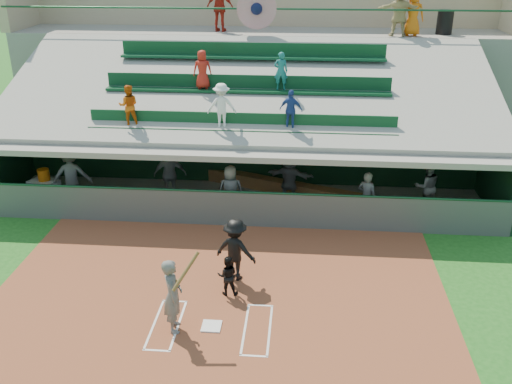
# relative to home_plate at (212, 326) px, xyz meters

# --- Properties ---
(ground) EXTENTS (100.00, 100.00, 0.00)m
(ground) POSITION_rel_home_plate_xyz_m (0.00, 0.00, -0.04)
(ground) COLOR #1D5818
(ground) RESTS_ON ground
(dirt_slab) EXTENTS (11.00, 9.00, 0.02)m
(dirt_slab) POSITION_rel_home_plate_xyz_m (0.00, 0.50, -0.03)
(dirt_slab) COLOR brown
(dirt_slab) RESTS_ON ground
(home_plate) EXTENTS (0.43, 0.43, 0.03)m
(home_plate) POSITION_rel_home_plate_xyz_m (0.00, 0.00, 0.00)
(home_plate) COLOR white
(home_plate) RESTS_ON dirt_slab
(batters_box_chalk) EXTENTS (2.65, 1.85, 0.01)m
(batters_box_chalk) POSITION_rel_home_plate_xyz_m (0.00, 0.00, -0.01)
(batters_box_chalk) COLOR white
(batters_box_chalk) RESTS_ON dirt_slab
(dugout_floor) EXTENTS (16.00, 3.50, 0.04)m
(dugout_floor) POSITION_rel_home_plate_xyz_m (0.00, 6.75, -0.02)
(dugout_floor) COLOR gray
(dugout_floor) RESTS_ON ground
(concourse_slab) EXTENTS (20.00, 3.00, 4.60)m
(concourse_slab) POSITION_rel_home_plate_xyz_m (0.00, 13.50, 2.26)
(concourse_slab) COLOR gray
(concourse_slab) RESTS_ON ground
(grandstand) EXTENTS (20.40, 10.40, 7.80)m
(grandstand) POSITION_rel_home_plate_xyz_m (-0.01, 10.51, 2.23)
(grandstand) COLOR #4F544F
(grandstand) RESTS_ON ground
(batter_at_plate) EXTENTS (0.90, 0.77, 1.95)m
(batter_at_plate) POSITION_rel_home_plate_xyz_m (-0.79, -0.13, 0.86)
(batter_at_plate) COLOR #535550
(batter_at_plate) RESTS_ON dirt_slab
(catcher) EXTENTS (0.53, 0.43, 1.02)m
(catcher) POSITION_rel_home_plate_xyz_m (0.19, 1.34, 0.49)
(catcher) COLOR black
(catcher) RESTS_ON dirt_slab
(home_umpire) EXTENTS (1.20, 0.91, 1.64)m
(home_umpire) POSITION_rel_home_plate_xyz_m (0.30, 2.06, 0.81)
(home_umpire) COLOR black
(home_umpire) RESTS_ON dirt_slab
(dugout_bench) EXTENTS (13.35, 5.61, 0.43)m
(dugout_bench) POSITION_rel_home_plate_xyz_m (0.04, 8.02, 0.22)
(dugout_bench) COLOR olive
(dugout_bench) RESTS_ON dugout_floor
(white_table) EXTENTS (1.06, 0.95, 0.76)m
(white_table) POSITION_rel_home_plate_xyz_m (-6.45, 6.12, 0.39)
(white_table) COLOR silver
(white_table) RESTS_ON dugout_floor
(water_cooler) EXTENTS (0.38, 0.38, 0.38)m
(water_cooler) POSITION_rel_home_plate_xyz_m (-6.43, 6.16, 0.96)
(water_cooler) COLOR orange
(water_cooler) RESTS_ON white_table
(dugout_player_a) EXTENTS (1.42, 1.03, 1.98)m
(dugout_player_a) POSITION_rel_home_plate_xyz_m (-5.49, 6.13, 0.99)
(dugout_player_a) COLOR #525550
(dugout_player_a) RESTS_ON dugout_floor
(dugout_player_b) EXTENTS (1.12, 0.61, 1.80)m
(dugout_player_b) POSITION_rel_home_plate_xyz_m (-2.39, 6.65, 0.91)
(dugout_player_b) COLOR #5A5C57
(dugout_player_b) RESTS_ON dugout_floor
(dugout_player_c) EXTENTS (0.83, 0.57, 1.62)m
(dugout_player_c) POSITION_rel_home_plate_xyz_m (-0.27, 5.71, 0.81)
(dugout_player_c) COLOR #575954
(dugout_player_c) RESTS_ON dugout_floor
(dugout_player_d) EXTENTS (1.60, 0.79, 1.65)m
(dugout_player_d) POSITION_rel_home_plate_xyz_m (1.50, 6.89, 0.83)
(dugout_player_d) COLOR #555752
(dugout_player_d) RESTS_ON dugout_floor
(dugout_player_e) EXTENTS (0.69, 0.61, 1.59)m
(dugout_player_e) POSITION_rel_home_plate_xyz_m (3.87, 5.64, 0.80)
(dugout_player_e) COLOR #52544F
(dugout_player_e) RESTS_ON dugout_floor
(dugout_player_f) EXTENTS (0.90, 0.76, 1.65)m
(dugout_player_f) POSITION_rel_home_plate_xyz_m (5.82, 6.53, 0.83)
(dugout_player_f) COLOR #61635E
(dugout_player_f) RESTS_ON dugout_floor
(trash_bin) EXTENTS (0.61, 0.61, 0.91)m
(trash_bin) POSITION_rel_home_plate_xyz_m (7.23, 13.07, 5.02)
(trash_bin) COLOR black
(trash_bin) RESTS_ON concourse_slab
(concourse_staff_a) EXTENTS (1.17, 0.67, 1.87)m
(concourse_staff_a) POSITION_rel_home_plate_xyz_m (-1.55, 13.07, 5.50)
(concourse_staff_a) COLOR #A51F12
(concourse_staff_a) RESTS_ON concourse_slab
(concourse_staff_b) EXTENTS (0.89, 0.66, 1.65)m
(concourse_staff_b) POSITION_rel_home_plate_xyz_m (5.89, 12.53, 5.39)
(concourse_staff_b) COLOR #D5610C
(concourse_staff_b) RESTS_ON concourse_slab
(concourse_staff_c) EXTENTS (1.74, 0.70, 1.83)m
(concourse_staff_c) POSITION_rel_home_plate_xyz_m (5.37, 12.45, 5.48)
(concourse_staff_c) COLOR tan
(concourse_staff_c) RESTS_ON concourse_slab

